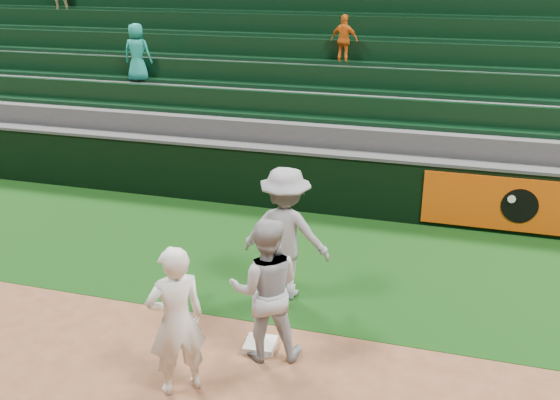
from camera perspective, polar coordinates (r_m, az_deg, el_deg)
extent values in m
plane|color=brown|center=(8.04, -2.82, -14.63)|extent=(70.00, 70.00, 0.00)
cube|color=black|center=(10.51, 2.53, -5.45)|extent=(36.00, 4.20, 0.01)
cube|color=white|center=(8.28, -1.81, -13.08)|extent=(0.42, 0.42, 0.09)
imported|color=white|center=(7.20, -9.48, -10.86)|extent=(0.79, 0.77, 1.83)
imported|color=#ABAEB6|center=(7.70, -1.31, -8.16)|extent=(1.07, 0.94, 1.86)
imported|color=gray|center=(9.01, 0.50, -3.09)|extent=(1.29, 0.75, 1.99)
cube|color=black|center=(12.27, 5.07, 1.46)|extent=(36.00, 0.35, 1.20)
cube|color=#D84C0A|center=(11.92, 19.15, -0.27)|extent=(2.60, 0.05, 1.00)
cylinder|color=black|center=(11.92, 21.06, -0.51)|extent=(0.64, 0.02, 0.64)
cylinder|color=white|center=(11.85, 20.42, 0.07)|extent=(0.14, 0.02, 0.14)
cube|color=#424244|center=(12.08, 5.16, 4.23)|extent=(36.00, 0.40, 0.06)
cube|color=#3C3C3E|center=(12.87, 5.75, 3.43)|extent=(36.00, 0.85, 1.65)
cube|color=black|center=(12.84, 6.14, 8.34)|extent=(36.00, 0.14, 0.50)
cube|color=black|center=(12.72, 5.96, 7.26)|extent=(36.00, 0.45, 0.08)
cube|color=#3C3C3E|center=(13.61, 6.47, 5.36)|extent=(36.00, 0.85, 2.10)
cube|color=black|center=(13.57, 6.89, 10.93)|extent=(36.00, 0.14, 0.50)
cube|color=black|center=(13.45, 6.72, 9.93)|extent=(36.00, 0.45, 0.08)
cube|color=#3C3C3E|center=(14.37, 7.12, 7.09)|extent=(36.00, 0.85, 2.55)
cube|color=black|center=(14.34, 7.57, 13.25)|extent=(36.00, 0.14, 0.50)
cube|color=black|center=(14.20, 7.42, 12.33)|extent=(36.00, 0.45, 0.08)
cube|color=#3C3C3E|center=(15.14, 7.70, 8.64)|extent=(36.00, 0.85, 3.00)
cube|color=black|center=(15.12, 8.19, 15.33)|extent=(36.00, 0.14, 0.50)
cube|color=black|center=(14.97, 8.05, 14.47)|extent=(36.00, 0.45, 0.08)
cube|color=#3C3C3E|center=(15.92, 8.24, 10.04)|extent=(36.00, 0.85, 3.45)
cube|color=black|center=(15.92, 8.76, 17.20)|extent=(36.00, 0.14, 0.50)
cube|color=black|center=(15.77, 8.63, 16.40)|extent=(36.00, 0.45, 0.08)
cube|color=#3C3C3E|center=(16.71, 8.73, 11.31)|extent=(36.00, 0.85, 3.90)
cube|color=#3C3C3E|center=(17.51, 9.17, 12.47)|extent=(36.00, 0.85, 4.35)
imported|color=#198C7E|center=(14.87, -12.92, 13.00)|extent=(0.67, 0.47, 1.30)
imported|color=orange|center=(14.07, 5.89, 14.36)|extent=(0.67, 0.39, 1.08)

